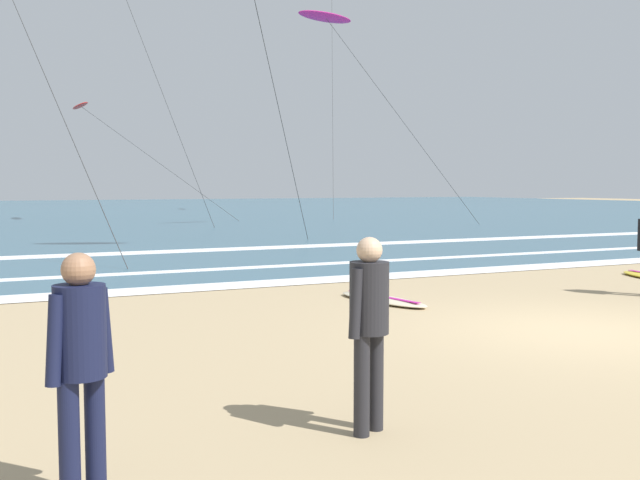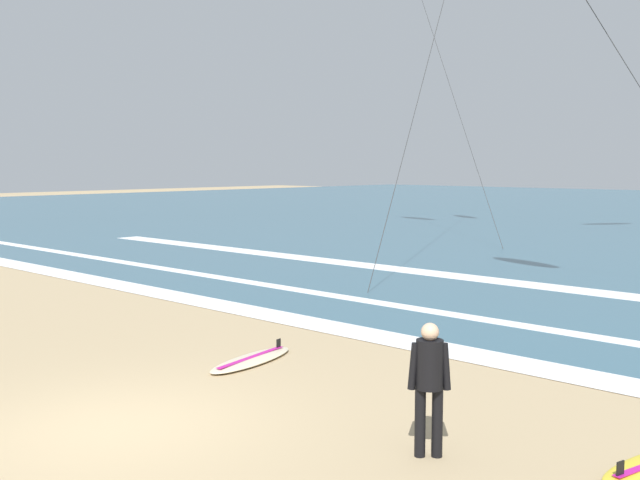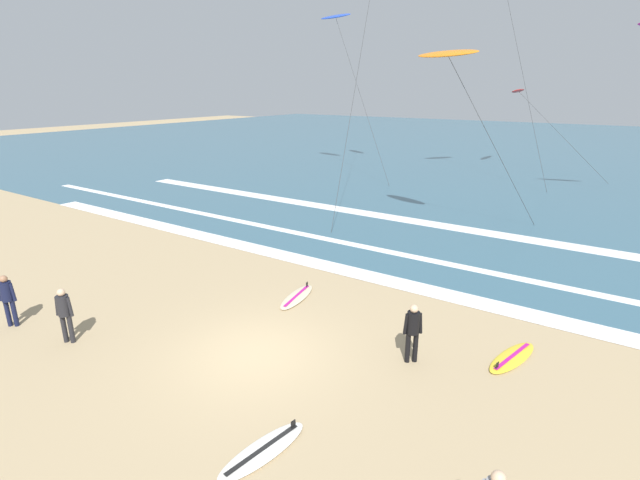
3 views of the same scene
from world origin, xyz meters
TOP-DOWN VIEW (x-y plane):
  - ground_plane at (0.00, 0.00)m, footprint 160.00×160.00m
  - ocean_surface at (0.00, 51.00)m, footprint 140.00×90.00m
  - wave_foam_shoreline at (1.14, 6.40)m, footprint 43.85×0.99m
  - wave_foam_mid_break at (-0.48, 9.27)m, footprint 51.70×0.53m
  - wave_foam_outer_break at (1.58, 14.40)m, footprint 47.49×1.09m
  - surfer_foreground_main at (3.55, 1.96)m, footprint 0.44×0.40m
  - surfer_right_near at (-4.67, -2.40)m, footprint 0.49×0.32m
  - surfer_left_near at (-6.96, -2.82)m, footprint 0.48×0.34m
  - surfboard_foreground_flat at (2.47, -2.58)m, footprint 0.91×2.17m
  - surfboard_right_spare at (-1.16, 3.39)m, footprint 0.98×2.18m
  - surfboard_near_water at (5.69, 3.53)m, footprint 1.07×2.18m
  - kite_red_low_near at (-1.76, 35.67)m, footprint 8.31×5.55m
  - kite_blue_mid_center at (-13.47, 25.23)m, footprint 8.35×3.95m
  - kite_orange_distant_high at (-0.06, 12.98)m, footprint 5.45×5.13m

SIDE VIEW (x-z plane):
  - ground_plane at x=0.00m, z-range 0.00..0.00m
  - ocean_surface at x=0.00m, z-range 0.00..0.01m
  - wave_foam_shoreline at x=1.14m, z-range 0.01..0.02m
  - wave_foam_mid_break at x=-0.48m, z-range 0.01..0.02m
  - wave_foam_outer_break at x=1.58m, z-range 0.01..0.02m
  - surfboard_foreground_flat at x=2.47m, z-range -0.08..0.17m
  - surfboard_right_spare at x=-1.16m, z-range -0.08..0.17m
  - surfboard_near_water at x=5.69m, z-range -0.08..0.17m
  - surfer_foreground_main at x=3.55m, z-range 0.16..1.76m
  - surfer_right_near at x=-4.67m, z-range 0.16..1.76m
  - surfer_left_near at x=-6.96m, z-range 0.16..1.76m
  - kite_red_low_near at x=-1.76m, z-range 3.07..9.72m
  - kite_orange_distant_high at x=-0.06m, z-range 3.90..12.21m
  - kite_blue_mid_center at x=-13.47m, z-range 5.75..17.84m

